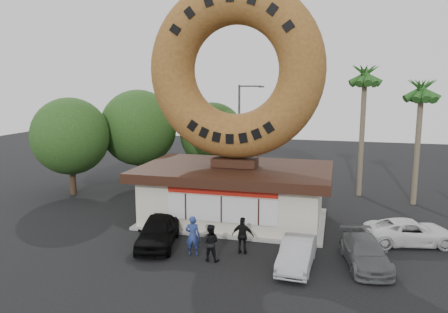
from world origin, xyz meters
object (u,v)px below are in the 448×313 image
donut_shop (235,192)px  person_left (193,236)px  person_center (210,243)px  car_black (158,231)px  street_lamp (241,128)px  person_right (243,236)px  car_silver (297,253)px  car_white (411,232)px  giant_donut (235,70)px  car_grey (365,252)px

donut_shop → person_left: (-0.70, -5.78, -0.80)m
donut_shop → person_left: bearing=-96.9°
donut_shop → person_center: (0.30, -6.20, -0.89)m
donut_shop → car_black: donut_shop is taller
street_lamp → person_right: (3.44, -15.03, -3.57)m
car_silver → car_black: bearing=175.9°
street_lamp → car_white: 16.77m
car_black → car_silver: 7.13m
donut_shop → car_silver: (4.26, -5.92, -1.12)m
giant_donut → person_left: (-0.70, -5.79, -7.91)m
car_white → car_grey: bearing=132.2°
car_white → car_black: bearing=93.2°
giant_donut → person_center: bearing=-87.2°
person_center → car_grey: person_center is taller
car_silver → car_white: car_silver is taller
person_left → person_right: size_ratio=1.07×
donut_shop → person_center: size_ratio=6.40×
person_left → car_white: 11.16m
car_black → car_silver: car_black is taller
giant_donut → car_white: 12.78m
car_black → car_grey: size_ratio=1.02×
car_grey → person_center: bearing=179.3°
giant_donut → person_center: (0.30, -6.22, -8.01)m
car_grey → car_black: bearing=169.7°
car_black → donut_shop: bearing=48.5°
giant_donut → car_black: (-2.81, -5.06, -8.13)m
person_left → person_center: (1.00, -0.42, -0.10)m
street_lamp → person_left: 16.22m
street_lamp → car_silver: street_lamp is taller
donut_shop → giant_donut: size_ratio=1.10×
car_silver → person_center: bearing=-173.0°
donut_shop → street_lamp: size_ratio=1.40×
car_black → person_center: bearing=-32.7°
car_grey → person_right: bearing=169.7°
car_black → car_grey: 10.03m
donut_shop → car_grey: donut_shop is taller
giant_donut → person_right: 9.56m
person_center → car_white: 10.42m
street_lamp → person_center: (2.16, -16.22, -3.61)m
person_center → car_grey: (6.91, 1.23, -0.25)m
person_right → giant_donut: bearing=-72.9°
donut_shop → street_lamp: 10.54m
street_lamp → person_right: street_lamp is taller
donut_shop → car_white: (9.64, -1.57, -1.13)m
car_silver → car_grey: car_silver is taller
person_left → car_white: bearing=-170.5°
person_right → car_grey: bearing=180.0°
person_right → car_silver: (2.68, -0.91, -0.26)m
street_lamp → car_silver: size_ratio=2.04×
car_silver → car_white: size_ratio=0.86×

